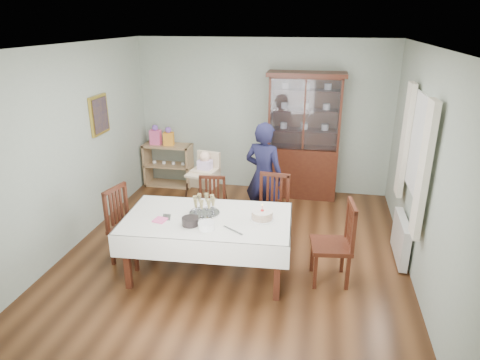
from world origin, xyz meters
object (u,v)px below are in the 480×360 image
(sideboard, at_px, (169,165))
(chair_far_right, at_px, (271,224))
(chair_end_left, at_px, (131,240))
(gift_bag_pink, at_px, (156,136))
(gift_bag_orange, at_px, (169,137))
(woman, at_px, (264,176))
(chair_end_right, at_px, (331,258))
(birthday_cake, at_px, (262,215))
(high_chair, at_px, (206,194))
(chair_far_left, at_px, (211,221))
(dining_table, at_px, (208,245))
(china_cabinet, at_px, (304,135))
(champagne_tray, at_px, (204,209))

(sideboard, xyz_separation_m, chair_far_right, (2.19, -1.88, -0.11))
(chair_end_left, xyz_separation_m, gift_bag_pink, (-0.67, 2.68, 0.66))
(sideboard, height_order, chair_far_right, chair_far_right)
(chair_far_right, distance_m, gift_bag_pink, 3.11)
(gift_bag_orange, bearing_deg, woman, -34.85)
(chair_end_right, relative_size, birthday_cake, 3.49)
(high_chair, bearing_deg, birthday_cake, -40.80)
(woman, relative_size, high_chair, 1.45)
(sideboard, relative_size, chair_end_left, 0.89)
(chair_far_left, relative_size, gift_bag_orange, 2.62)
(dining_table, relative_size, chair_end_right, 2.03)
(chair_end_left, bearing_deg, gift_bag_orange, 21.51)
(woman, bearing_deg, chair_far_right, 127.97)
(chair_far_right, distance_m, chair_end_left, 1.91)
(dining_table, relative_size, sideboard, 2.30)
(china_cabinet, relative_size, high_chair, 1.93)
(chair_far_left, bearing_deg, china_cabinet, 52.63)
(chair_far_right, height_order, champagne_tray, same)
(sideboard, bearing_deg, chair_end_right, -41.41)
(champagne_tray, bearing_deg, sideboard, 118.49)
(chair_far_right, relative_size, champagne_tray, 2.63)
(dining_table, bearing_deg, birthday_cake, 6.51)
(dining_table, xyz_separation_m, china_cabinet, (0.98, 2.76, 0.74))
(dining_table, distance_m, gift_bag_pink, 3.31)
(chair_far_left, xyz_separation_m, chair_far_right, (0.87, 0.00, 0.03))
(china_cabinet, relative_size, chair_end_right, 2.13)
(dining_table, height_order, chair_far_left, chair_far_left)
(sideboard, height_order, gift_bag_pink, gift_bag_pink)
(chair_end_right, relative_size, champagne_tray, 2.72)
(chair_end_right, height_order, champagne_tray, chair_end_right)
(chair_end_right, relative_size, high_chair, 0.91)
(chair_end_right, bearing_deg, woman, -149.03)
(high_chair, bearing_deg, sideboard, 140.69)
(woman, bearing_deg, sideboard, -16.96)
(chair_far_left, xyz_separation_m, chair_end_right, (1.69, -0.78, 0.04))
(china_cabinet, bearing_deg, gift_bag_orange, 179.96)
(sideboard, relative_size, gift_bag_orange, 2.65)
(chair_far_left, xyz_separation_m, chair_end_left, (-0.86, -0.81, 0.03))
(chair_far_right, bearing_deg, gift_bag_orange, 143.83)
(woman, bearing_deg, high_chair, 13.97)
(sideboard, bearing_deg, gift_bag_orange, -24.89)
(gift_bag_pink, bearing_deg, chair_far_right, -37.79)
(china_cabinet, bearing_deg, dining_table, -109.57)
(birthday_cake, bearing_deg, champagne_tray, 178.49)
(chair_end_left, bearing_deg, chair_far_left, -33.94)
(dining_table, distance_m, chair_end_right, 1.50)
(woman, bearing_deg, chair_far_left, 53.60)
(china_cabinet, height_order, sideboard, china_cabinet)
(champagne_tray, bearing_deg, woman, 67.15)
(dining_table, xyz_separation_m, champagne_tray, (-0.06, 0.09, 0.45))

